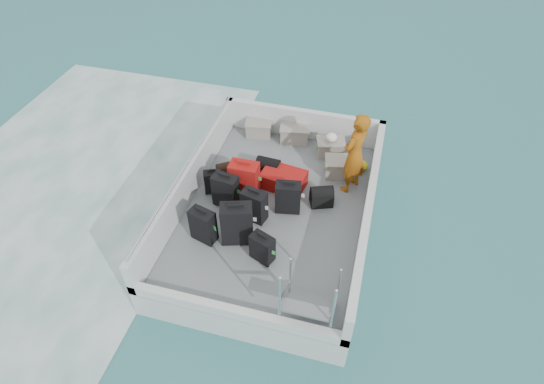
{
  "coord_description": "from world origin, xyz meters",
  "views": [
    {
      "loc": [
        1.56,
        -5.94,
        6.93
      ],
      "look_at": [
        -0.08,
        0.05,
        1.0
      ],
      "focal_mm": 30.0,
      "sensor_mm": 36.0,
      "label": 1
    }
  ],
  "objects": [
    {
      "name": "ground",
      "position": [
        0.0,
        0.0,
        0.0
      ],
      "size": [
        160.0,
        160.0,
        0.0
      ],
      "primitive_type": "plane",
      "color": "#1C6464",
      "rests_on": "ground"
    },
    {
      "name": "wake_foam",
      "position": [
        -4.8,
        0.0,
        0.0
      ],
      "size": [
        10.0,
        10.0,
        0.0
      ],
      "primitive_type": "plane",
      "color": "white",
      "rests_on": "ground"
    },
    {
      "name": "ferry_hull",
      "position": [
        0.0,
        0.0,
        0.3
      ],
      "size": [
        3.6,
        5.0,
        0.6
      ],
      "primitive_type": "cube",
      "color": "silver",
      "rests_on": "ground"
    },
    {
      "name": "deck",
      "position": [
        0.0,
        0.0,
        0.61
      ],
      "size": [
        3.3,
        4.7,
        0.02
      ],
      "primitive_type": "cube",
      "color": "slate",
      "rests_on": "ferry_hull"
    },
    {
      "name": "deck_fittings",
      "position": [
        0.35,
        -0.32,
        0.99
      ],
      "size": [
        3.6,
        5.0,
        0.9
      ],
      "color": "silver",
      "rests_on": "deck"
    },
    {
      "name": "suitcase_0",
      "position": [
        -1.03,
        -1.07,
        0.96
      ],
      "size": [
        0.5,
        0.37,
        0.69
      ],
      "primitive_type": "cube",
      "rotation": [
        0.0,
        0.0,
        -0.28
      ],
      "color": "black",
      "rests_on": "deck"
    },
    {
      "name": "suitcase_1",
      "position": [
        -0.94,
        -0.13,
        0.98
      ],
      "size": [
        0.51,
        0.33,
        0.71
      ],
      "primitive_type": "cube",
      "rotation": [
        0.0,
        0.0,
        -0.14
      ],
      "color": "black",
      "rests_on": "deck"
    },
    {
      "name": "suitcase_2",
      "position": [
        -1.31,
        0.15,
        0.87
      ],
      "size": [
        0.4,
        0.32,
        0.5
      ],
      "primitive_type": "cube",
      "rotation": [
        0.0,
        0.0,
        0.39
      ],
      "color": "black",
      "rests_on": "deck"
    },
    {
      "name": "suitcase_3",
      "position": [
        -0.44,
        -0.94,
        1.04
      ],
      "size": [
        0.62,
        0.47,
        0.83
      ],
      "primitive_type": "cube",
      "rotation": [
        0.0,
        0.0,
        0.3
      ],
      "color": "black",
      "rests_on": "deck"
    },
    {
      "name": "suitcase_4",
      "position": [
        -0.31,
        -0.35,
        0.95
      ],
      "size": [
        0.5,
        0.37,
        0.67
      ],
      "primitive_type": "cube",
      "rotation": [
        0.0,
        0.0,
        -0.25
      ],
      "color": "black",
      "rests_on": "deck"
    },
    {
      "name": "suitcase_5",
      "position": [
        -0.68,
        0.24,
        1.0
      ],
      "size": [
        0.56,
        0.34,
        0.76
      ],
      "primitive_type": "cube",
      "rotation": [
        0.0,
        0.0,
        0.01
      ],
      "color": "#B21A0D",
      "rests_on": "deck"
    },
    {
      "name": "suitcase_6",
      "position": [
        0.1,
        -1.23,
        0.9
      ],
      "size": [
        0.46,
        0.37,
        0.56
      ],
      "primitive_type": "cube",
      "rotation": [
        0.0,
        0.0,
        -0.39
      ],
      "color": "black",
      "rests_on": "deck"
    },
    {
      "name": "suitcase_7",
      "position": [
        0.24,
        0.02,
        0.95
      ],
      "size": [
        0.52,
        0.35,
        0.66
      ],
      "primitive_type": "cube",
      "rotation": [
        0.0,
        0.0,
        0.18
      ],
      "color": "black",
      "rests_on": "deck"
    },
    {
      "name": "suitcase_8",
      "position": [
        -0.0,
        0.67,
        0.79
      ],
      "size": [
        0.93,
        0.68,
        0.34
      ],
      "primitive_type": "cube",
      "rotation": [
        0.0,
        0.0,
        1.42
      ],
      "color": "#B21A0D",
      "rests_on": "deck"
    },
    {
      "name": "duffel_0",
      "position": [
        -1.11,
        0.6,
        0.78
      ],
      "size": [
        0.61,
        0.55,
        0.32
      ],
      "primitive_type": null,
      "rotation": [
        0.0,
        0.0,
        0.59
      ],
      "color": "black",
      "rests_on": "deck"
    },
    {
      "name": "duffel_1",
      "position": [
        -0.4,
        0.93,
        0.78
      ],
      "size": [
        0.5,
        0.33,
        0.32
      ],
      "primitive_type": null,
      "rotation": [
        0.0,
        0.0,
        -0.07
      ],
      "color": "black",
      "rests_on": "deck"
    },
    {
      "name": "duffel_2",
      "position": [
        0.83,
        0.37,
        0.78
      ],
      "size": [
        0.51,
        0.43,
        0.32
      ],
      "primitive_type": null,
      "rotation": [
        0.0,
        0.0,
        0.36
      ],
      "color": "black",
      "rests_on": "deck"
    },
    {
      "name": "crate_0",
      "position": [
        -0.98,
        2.2,
        0.79
      ],
      "size": [
        0.61,
        0.47,
        0.33
      ],
      "primitive_type": "cube",
      "rotation": [
        0.0,
        0.0,
        0.16
      ],
      "color": "gray",
      "rests_on": "deck"
    },
    {
      "name": "crate_1",
      "position": [
        -0.14,
        2.2,
        0.8
      ],
      "size": [
        0.67,
        0.51,
        0.37
      ],
      "primitive_type": "cube",
      "rotation": [
        0.0,
        0.0,
        0.16
      ],
      "color": "gray",
      "rests_on": "deck"
    },
    {
      "name": "crate_2",
      "position": [
        0.73,
        1.93,
        0.79
      ],
      "size": [
        0.65,
        0.53,
        0.34
      ],
      "primitive_type": "cube",
      "rotation": [
        0.0,
        0.0,
        0.27
      ],
      "color": "gray",
      "rests_on": "deck"
    },
    {
      "name": "crate_3",
      "position": [
        1.04,
        1.32,
        0.8
      ],
      "size": [
        0.67,
        0.52,
        0.36
      ],
      "primitive_type": "cube",
      "rotation": [
        0.0,
        0.0,
        0.2
      ],
      "color": "gray",
      "rests_on": "deck"
    },
    {
      "name": "yellow_bag",
      "position": [
        1.45,
        1.6,
        0.73
      ],
      "size": [
        0.28,
        0.26,
        0.22
      ],
      "primitive_type": "ellipsoid",
      "color": "yellow",
      "rests_on": "deck"
    },
    {
      "name": "white_bag",
      "position": [
        0.73,
        1.93,
        1.05
      ],
      "size": [
        0.24,
        0.24,
        0.18
      ],
      "primitive_type": "ellipsoid",
      "color": "white",
      "rests_on": "crate_2"
    },
    {
      "name": "passenger",
      "position": [
        1.3,
        0.99,
        1.49
      ],
      "size": [
        0.66,
        0.76,
        1.74
      ],
      "primitive_type": "imported",
      "rotation": [
        0.0,
        0.0,
        -2.04
      ],
      "color": "orange",
      "rests_on": "deck"
    }
  ]
}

